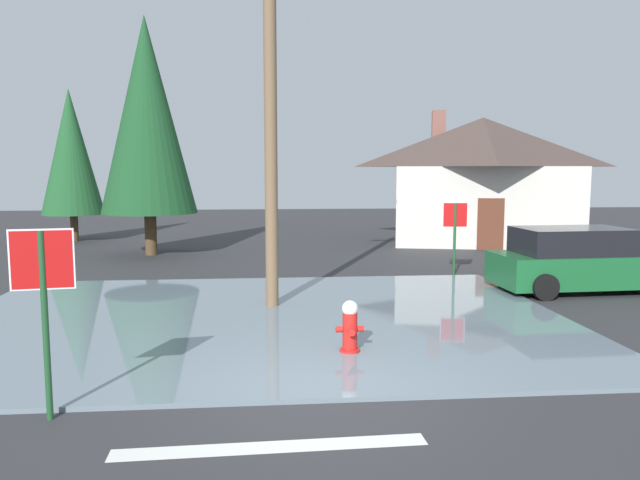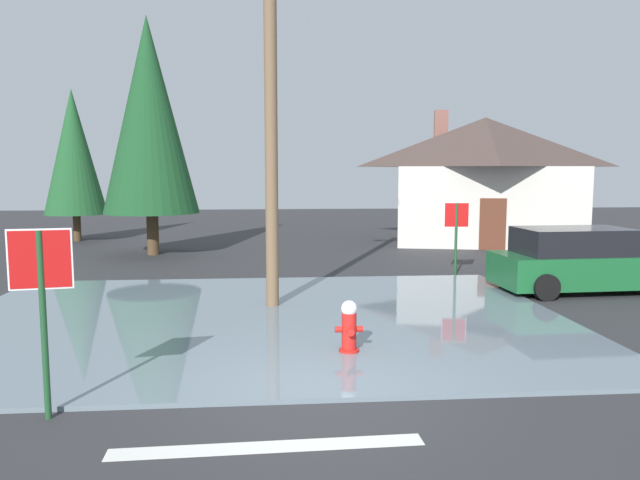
# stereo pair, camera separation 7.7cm
# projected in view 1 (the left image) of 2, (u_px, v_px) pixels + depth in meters

# --- Properties ---
(ground_plane) EXTENTS (80.00, 80.00, 0.10)m
(ground_plane) POSITION_uv_depth(u_px,v_px,m) (323.00, 397.00, 8.44)
(ground_plane) COLOR #2D2D30
(flood_puddle) EXTENTS (12.49, 9.15, 0.07)m
(flood_puddle) POSITION_uv_depth(u_px,v_px,m) (260.00, 319.00, 12.52)
(flood_puddle) COLOR slate
(flood_puddle) RESTS_ON ground
(lane_stop_bar) EXTENTS (3.53, 0.40, 0.01)m
(lane_stop_bar) POSITION_uv_depth(u_px,v_px,m) (271.00, 447.00, 6.80)
(lane_stop_bar) COLOR silver
(lane_stop_bar) RESTS_ON ground
(stop_sign_near) EXTENTS (0.74, 0.14, 2.38)m
(stop_sign_near) POSITION_uv_depth(u_px,v_px,m) (43.00, 284.00, 7.37)
(stop_sign_near) COLOR #1E4C28
(stop_sign_near) RESTS_ON ground
(fire_hydrant) EXTENTS (0.47, 0.40, 0.93)m
(fire_hydrant) POSITION_uv_depth(u_px,v_px,m) (350.00, 329.00, 10.11)
(fire_hydrant) COLOR red
(fire_hydrant) RESTS_ON ground
(utility_pole) EXTENTS (1.60, 0.28, 9.43)m
(utility_pole) POSITION_uv_depth(u_px,v_px,m) (270.00, 85.00, 13.05)
(utility_pole) COLOR brown
(utility_pole) RESTS_ON ground
(stop_sign_far) EXTENTS (0.73, 0.09, 2.15)m
(stop_sign_far) POSITION_uv_depth(u_px,v_px,m) (455.00, 224.00, 17.72)
(stop_sign_far) COLOR #1E4C28
(stop_sign_far) RESTS_ON ground
(house) EXTENTS (9.11, 8.22, 5.73)m
(house) POSITION_uv_depth(u_px,v_px,m) (481.00, 177.00, 26.33)
(house) COLOR beige
(house) RESTS_ON ground
(parked_car) EXTENTS (4.61, 2.25, 1.63)m
(parked_car) POSITION_uv_depth(u_px,v_px,m) (580.00, 261.00, 15.49)
(parked_car) COLOR #195B2D
(parked_car) RESTS_ON ground
(pine_tree_tall_left) EXTENTS (3.40, 3.40, 8.49)m
(pine_tree_tall_left) POSITION_uv_depth(u_px,v_px,m) (147.00, 116.00, 21.65)
(pine_tree_tall_left) COLOR #4C3823
(pine_tree_tall_left) RESTS_ON ground
(pine_tree_mid_left) EXTENTS (2.61, 2.61, 6.52)m
(pine_tree_mid_left) POSITION_uv_depth(u_px,v_px,m) (71.00, 152.00, 26.02)
(pine_tree_mid_left) COLOR #4C3823
(pine_tree_mid_left) RESTS_ON ground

